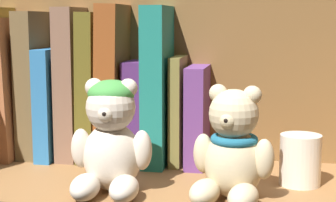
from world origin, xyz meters
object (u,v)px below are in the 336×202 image
at_px(book_6, 115,83).
at_px(pillar_candle, 300,160).
at_px(book_9, 180,109).
at_px(teddy_bear_larger, 111,139).
at_px(book_10, 197,114).
at_px(book_4, 74,83).
at_px(book_8, 160,85).
at_px(book_1, 19,87).
at_px(teddy_bear_smaller, 232,151).
at_px(book_0, 3,81).
at_px(book_3, 55,102).
at_px(book_2, 36,84).
at_px(book_7, 138,110).
at_px(book_5, 94,86).

relative_size(book_6, pillar_candle, 3.56).
distance_m(book_9, pillar_candle, 0.21).
height_order(book_9, teddy_bear_larger, book_9).
height_order(book_6, book_10, book_6).
xyz_separation_m(book_4, book_8, (0.14, 0.00, 0.00)).
xyz_separation_m(book_1, book_6, (0.17, 0.00, 0.01)).
height_order(book_9, book_10, book_9).
height_order(book_8, book_9, book_8).
bearing_deg(book_1, teddy_bear_smaller, -25.32).
xyz_separation_m(book_0, book_3, (0.09, 0.00, -0.03)).
bearing_deg(teddy_bear_larger, book_3, 130.14).
xyz_separation_m(book_2, book_6, (0.14, 0.00, 0.01)).
bearing_deg(book_8, book_7, 180.00).
height_order(book_2, book_3, book_2).
distance_m(book_6, book_7, 0.06).
relative_size(book_5, book_6, 0.95).
xyz_separation_m(book_3, book_9, (0.21, 0.00, -0.01)).
distance_m(book_2, teddy_bear_smaller, 0.38).
bearing_deg(book_5, teddy_bear_larger, -65.70).
distance_m(book_4, teddy_bear_larger, 0.21).
xyz_separation_m(book_8, teddy_bear_smaller, (0.13, -0.17, -0.06)).
bearing_deg(book_3, book_8, 0.00).
height_order(book_0, pillar_candle, book_0).
bearing_deg(book_1, book_6, 0.00).
xyz_separation_m(book_6, teddy_bear_smaller, (0.20, -0.17, -0.06)).
height_order(book_10, teddy_bear_smaller, book_10).
xyz_separation_m(book_2, book_5, (0.10, 0.00, -0.00)).
xyz_separation_m(book_1, book_8, (0.24, 0.00, 0.01)).
relative_size(book_4, book_9, 1.45).
xyz_separation_m(book_5, book_7, (0.07, 0.00, -0.04)).
bearing_deg(book_5, teddy_bear_smaller, -36.38).
xyz_separation_m(book_9, pillar_candle, (0.18, -0.09, -0.05)).
relative_size(book_0, book_9, 1.45).
relative_size(book_6, book_8, 1.01).
bearing_deg(book_10, book_8, 180.00).
xyz_separation_m(book_0, book_2, (0.06, 0.00, -0.00)).
bearing_deg(teddy_bear_larger, book_4, 122.98).
xyz_separation_m(book_0, book_9, (0.30, 0.00, -0.04)).
distance_m(book_4, book_9, 0.18).
height_order(book_4, book_8, book_8).
distance_m(book_2, book_7, 0.18).
bearing_deg(book_2, book_10, 0.00).
xyz_separation_m(book_0, book_7, (0.23, 0.00, -0.04)).
bearing_deg(book_3, pillar_candle, -13.69).
relative_size(book_7, book_10, 1.04).
xyz_separation_m(book_10, teddy_bear_smaller, (0.07, -0.17, -0.02)).
relative_size(book_0, book_6, 0.98).
xyz_separation_m(book_7, book_9, (0.07, 0.00, 0.00)).
height_order(book_8, pillar_candle, book_8).
bearing_deg(pillar_candle, book_10, 148.43).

